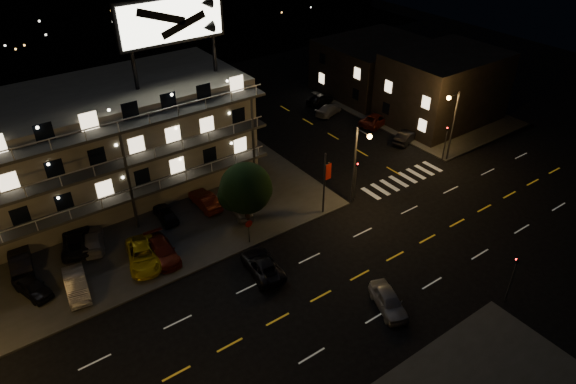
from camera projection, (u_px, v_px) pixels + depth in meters
ground at (341, 286)px, 40.08m from camera, size 140.00×140.00×0.00m
curb_nw at (81, 223)px, 46.78m from camera, size 44.00×24.00×0.15m
curb_ne at (414, 108)px, 68.28m from camera, size 16.00×24.00×0.15m
motel at (99, 144)px, 48.51m from camera, size 28.00×13.80×18.10m
side_bldg_front at (443, 87)px, 63.27m from camera, size 14.06×10.00×8.50m
side_bldg_back at (374, 66)px, 71.83m from camera, size 14.06×12.00×7.00m
streetlight_nc at (358, 158)px, 46.90m from camera, size 0.44×1.92×8.00m
streetlight_ne at (452, 120)px, 53.81m from camera, size 1.92×0.44×8.00m
signal_nw at (356, 176)px, 48.84m from camera, size 0.20×0.27×4.60m
signal_sw at (513, 275)px, 37.30m from camera, size 0.20×0.27×4.60m
signal_ne at (446, 140)px, 55.19m from camera, size 0.27×0.20×4.60m
banner_north at (325, 182)px, 46.39m from camera, size 0.83×0.16×6.40m
stop_sign at (249, 228)px, 43.49m from camera, size 0.91×0.11×2.61m
tree at (245, 190)px, 44.77m from camera, size 4.79×4.61×6.03m
lot_car_0 at (32, 287)px, 38.81m from camera, size 2.64×4.15×1.31m
lot_car_1 at (76, 285)px, 38.89m from camera, size 2.15×4.56×1.44m
lot_car_2 at (143, 255)px, 41.76m from camera, size 3.63×5.62×1.44m
lot_car_3 at (162, 251)px, 42.33m from camera, size 2.22×4.81×1.36m
lot_car_4 at (241, 208)px, 47.54m from camera, size 2.08×3.80×1.23m
lot_car_5 at (20, 259)px, 41.33m from camera, size 2.12×4.70×1.50m
lot_car_6 at (76, 241)px, 43.38m from camera, size 3.57×5.39×1.38m
lot_car_7 at (93, 240)px, 43.55m from camera, size 2.91×4.65×1.26m
lot_car_8 at (165, 213)px, 46.86m from camera, size 1.67×3.73×1.24m
lot_car_9 at (205, 200)px, 48.49m from camera, size 1.53×4.33×1.42m
side_car_0 at (406, 136)px, 59.90m from camera, size 4.51×2.75×1.40m
side_car_1 at (376, 119)px, 63.84m from camera, size 5.54×3.55×1.42m
side_car_2 at (329, 110)px, 66.39m from camera, size 4.74×3.05×1.28m
side_car_3 at (320, 99)px, 69.13m from camera, size 4.27×2.09×1.40m
road_car_east at (388, 301)px, 37.72m from camera, size 3.04×4.53×1.43m
road_car_west at (262, 265)px, 41.08m from camera, size 2.96×5.19×1.37m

